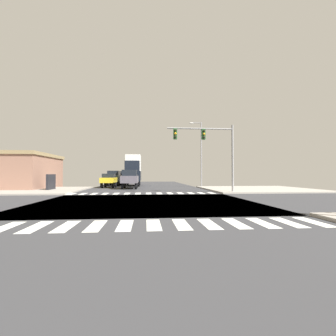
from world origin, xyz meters
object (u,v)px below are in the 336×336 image
Objects in this scene: pickup_leading_1 at (130,178)px; sedan_outer_3 at (109,179)px; suv_crossing_1 at (114,177)px; street_lamp at (200,149)px; pickup_inner_2 at (118,177)px; bank_building at (5,171)px; traffic_signal_mast at (208,142)px; box_truck_trailing_3 at (133,169)px.

pickup_leading_1 reaches higher than sedan_outer_3.
sedan_outer_3 is (0.00, -5.48, -0.28)m from suv_crossing_1.
street_lamp is 13.14m from sedan_outer_3.
pickup_inner_2 reaches higher than sedan_outer_3.
pickup_leading_1 is at bearing -1.52° from bank_building.
traffic_signal_mast is 1.29× the size of pickup_leading_1.
traffic_signal_mast reaches higher than pickup_inner_2.
traffic_signal_mast is 1.53× the size of sedan_outer_3.
traffic_signal_mast is 11.92m from pickup_leading_1.
pickup_inner_2 is (-0.00, 11.41, 0.17)m from sedan_outer_3.
street_lamp reaches higher than box_truck_trailing_3.
pickup_inner_2 is at bearing 48.72° from bank_building.
bank_building is 1.72× the size of box_truck_trailing_3.
box_truck_trailing_3 reaches higher than bank_building.
sedan_outer_3 is 11.41m from pickup_inner_2.
pickup_inner_2 reaches higher than suv_crossing_1.
bank_building is at bearing 159.55° from traffic_signal_mast.
box_truck_trailing_3 reaches higher than sedan_outer_3.
suv_crossing_1 is 5.49m from sedan_outer_3.
sedan_outer_3 is (-12.44, 0.48, -4.21)m from street_lamp.
sedan_outer_3 is at bearing 134.78° from traffic_signal_mast.
traffic_signal_mast is at bearing 123.51° from suv_crossing_1.
street_lamp is at bearing 149.87° from box_truck_trailing_3.
suv_crossing_1 is 0.90× the size of pickup_inner_2.
box_truck_trailing_3 is at bearing 116.29° from traffic_signal_mast.
street_lamp is 10.53m from pickup_leading_1.
suv_crossing_1 is 3.26m from box_truck_trailing_3.
pickup_inner_2 is at bearing -64.91° from box_truck_trailing_3.
bank_building is at bearing 11.19° from sedan_outer_3.
street_lamp is 1.26× the size of box_truck_trailing_3.
suv_crossing_1 reaches higher than sedan_outer_3.
street_lamp is 1.77× the size of pickup_leading_1.
sedan_outer_3 is 0.84× the size of pickup_inner_2.
pickup_inner_2 is at bearing 115.95° from traffic_signal_mast.
box_truck_trailing_3 is 7.19m from pickup_inner_2.
pickup_inner_2 is at bearing -78.08° from pickup_leading_1.
bank_building is at bearing 33.01° from suv_crossing_1.
street_lamp is at bearing 4.47° from bank_building.
pickup_inner_2 is at bearing 136.30° from street_lamp.
box_truck_trailing_3 is 1.67× the size of sedan_outer_3.
box_truck_trailing_3 is 1.41× the size of pickup_inner_2.
traffic_signal_mast is 15.92m from sedan_outer_3.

